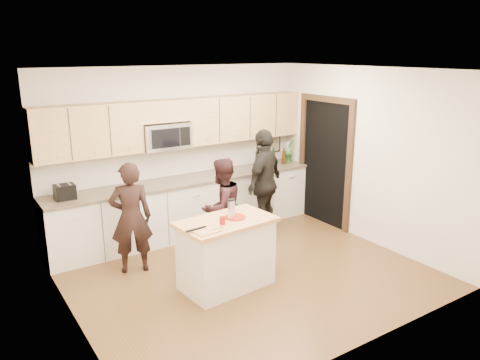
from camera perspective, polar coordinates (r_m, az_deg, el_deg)
floor at (r=6.50m, az=0.77°, el=-11.21°), size 4.50×4.50×0.00m
room_shell at (r=5.93m, az=0.83°, el=3.90°), size 4.52×4.02×2.71m
back_cabinetry at (r=7.67m, az=-6.33°, el=-3.22°), size 4.50×0.66×0.94m
upper_cabinetry at (r=7.49m, az=-6.93°, el=7.11°), size 4.50×0.33×0.75m
microwave at (r=7.34m, az=-9.15°, el=5.34°), size 0.76×0.41×0.40m
doorway at (r=8.11m, az=10.33°, el=2.70°), size 0.06×1.25×2.20m
framed_picture at (r=8.71m, az=4.11°, el=4.62°), size 0.30×0.03×0.38m
dish_towel at (r=7.04m, az=-12.59°, el=-2.41°), size 0.34×0.60×0.48m
island at (r=5.97m, az=-1.69°, el=-8.91°), size 1.25×0.80×0.90m
red_plate at (r=5.88m, az=-0.60°, el=-4.54°), size 0.27×0.27×0.02m
box_grater at (r=5.77m, az=-1.05°, el=-3.50°), size 0.09×0.06×0.25m
drink_glass at (r=5.65m, az=-2.17°, el=-4.98°), size 0.07×0.07×0.09m
cutting_board at (r=5.43m, az=-3.95°, el=-6.29°), size 0.30×0.20×0.02m
tongs at (r=5.47m, az=-5.38°, el=-5.97°), size 0.27×0.05×0.02m
knife at (r=5.48m, az=-2.78°, el=-5.93°), size 0.18×0.04×0.01m
toaster at (r=6.88m, az=-20.59°, el=-1.37°), size 0.27×0.22×0.21m
bottle_cluster at (r=8.38m, az=4.07°, el=3.03°), size 0.79×0.30×0.39m
orchid at (r=8.63m, az=5.96°, el=3.65°), size 0.28×0.24×0.44m
woman_left at (r=6.43m, az=-13.15°, el=-4.51°), size 0.64×0.51×1.53m
woman_center at (r=6.79m, az=-2.23°, el=-3.37°), size 0.82×0.70×1.45m
woman_right at (r=7.54m, az=2.99°, el=-0.32°), size 1.10×0.86×1.74m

